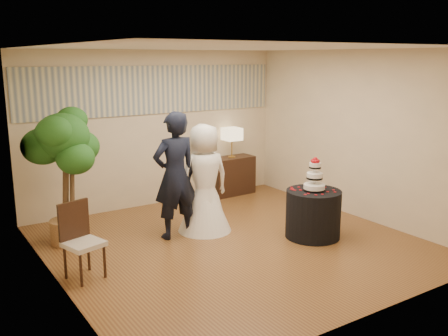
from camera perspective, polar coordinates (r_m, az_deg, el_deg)
floor at (r=7.40m, az=1.06°, el=-8.63°), size 5.00×5.00×0.00m
ceiling at (r=6.89m, az=1.15°, el=13.61°), size 5.00×5.00×0.00m
wall_back at (r=9.16m, az=-7.76°, el=4.47°), size 5.00×0.06×2.80m
wall_front at (r=5.19m, az=16.84°, el=-2.21°), size 5.00×0.06×2.80m
wall_left at (r=6.00m, az=-19.05°, el=-0.40°), size 0.06×5.00×2.80m
wall_right at (r=8.65m, az=14.96°, el=3.68°), size 0.06×5.00×2.80m
mural_border at (r=9.07m, az=-7.83°, el=8.83°), size 4.90×0.02×0.85m
groom at (r=7.42m, az=-5.62°, el=-0.88°), size 0.70×0.46×1.91m
bride at (r=7.70m, az=-2.27°, el=-1.17°), size 0.88×0.88×1.69m
cake_table at (r=7.66m, az=10.15°, el=-5.18°), size 0.84×0.84×0.73m
wedding_cake at (r=7.50m, az=10.33°, el=-0.68°), size 0.32×0.32×0.51m
console at (r=9.88m, az=0.89°, el=-0.88°), size 0.91×0.43×0.75m
table_lamp at (r=9.74m, az=0.90°, el=2.92°), size 0.32×0.32×0.58m
ficus_tree at (r=7.52m, az=-17.71°, el=-0.85°), size 1.22×1.22×2.01m
side_chair at (r=6.37m, az=-15.75°, el=-8.11°), size 0.55×0.56×0.95m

